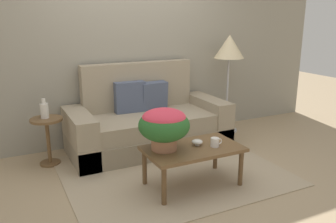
{
  "coord_description": "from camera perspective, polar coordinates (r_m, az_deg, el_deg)",
  "views": [
    {
      "loc": [
        -1.66,
        -3.31,
        1.71
      ],
      "look_at": [
        0.05,
        0.14,
        0.66
      ],
      "focal_mm": 37.45,
      "sensor_mm": 36.0,
      "label": 1
    }
  ],
  "objects": [
    {
      "name": "couch",
      "position": [
        4.65,
        -3.43,
        -2.03
      ],
      "size": [
        2.06,
        0.93,
        1.1
      ],
      "color": "gray",
      "rests_on": "ground"
    },
    {
      "name": "coffee_mug",
      "position": [
        3.61,
        7.67,
        -4.98
      ],
      "size": [
        0.13,
        0.09,
        0.09
      ],
      "color": "white",
      "rests_on": "coffee_table"
    },
    {
      "name": "ground_plane",
      "position": [
        4.08,
        0.29,
        -9.47
      ],
      "size": [
        14.0,
        14.0,
        0.0
      ],
      "primitive_type": "plane",
      "color": "tan"
    },
    {
      "name": "side_table",
      "position": [
        4.32,
        -19.01,
        -3.29
      ],
      "size": [
        0.37,
        0.37,
        0.57
      ],
      "color": "brown",
      "rests_on": "ground"
    },
    {
      "name": "snack_bowl",
      "position": [
        3.63,
        4.77,
        -4.97
      ],
      "size": [
        0.11,
        0.11,
        0.06
      ],
      "color": "silver",
      "rests_on": "coffee_table"
    },
    {
      "name": "table_vase",
      "position": [
        4.26,
        -19.48,
        0.2
      ],
      "size": [
        0.09,
        0.09,
        0.23
      ],
      "color": "silver",
      "rests_on": "side_table"
    },
    {
      "name": "potted_plant",
      "position": [
        3.43,
        -0.65,
        -2.15
      ],
      "size": [
        0.51,
        0.51,
        0.42
      ],
      "color": "#A36B4C",
      "rests_on": "coffee_table"
    },
    {
      "name": "area_rug",
      "position": [
        4.04,
        0.56,
        -9.63
      ],
      "size": [
        2.36,
        1.95,
        0.01
      ],
      "primitive_type": "cube",
      "color": "tan",
      "rests_on": "ground"
    },
    {
      "name": "coffee_table",
      "position": [
        3.6,
        4.05,
        -6.58
      ],
      "size": [
        0.99,
        0.57,
        0.42
      ],
      "color": "brown",
      "rests_on": "ground"
    },
    {
      "name": "floor_lamp",
      "position": [
        5.21,
        9.92,
        9.58
      ],
      "size": [
        0.43,
        0.43,
        1.45
      ],
      "color": "#B2B2B7",
      "rests_on": "ground"
    },
    {
      "name": "wall_back",
      "position": [
        4.89,
        -6.55,
        10.95
      ],
      "size": [
        6.4,
        0.12,
        2.69
      ],
      "primitive_type": "cube",
      "color": "gray",
      "rests_on": "ground"
    }
  ]
}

